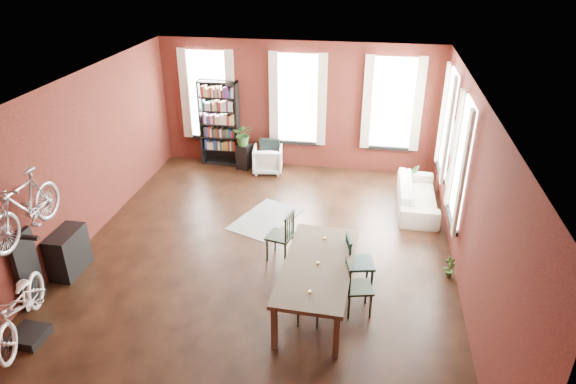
% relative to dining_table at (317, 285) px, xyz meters
% --- Properties ---
extents(room, '(9.00, 9.04, 3.22)m').
position_rel_dining_table_xyz_m(room, '(-0.92, 1.72, 1.74)').
color(room, black).
rests_on(room, ground).
extents(dining_table, '(1.16, 2.38, 0.80)m').
position_rel_dining_table_xyz_m(dining_table, '(0.00, 0.00, 0.00)').
color(dining_table, '#473B2B').
rests_on(dining_table, ground).
extents(dining_chair_a, '(0.38, 0.38, 0.79)m').
position_rel_dining_table_xyz_m(dining_chair_a, '(-0.08, -0.42, -0.01)').
color(dining_chair_a, '#1A373A').
rests_on(dining_chair_a, ground).
extents(dining_chair_b, '(0.53, 0.53, 0.96)m').
position_rel_dining_table_xyz_m(dining_chair_b, '(-0.84, 1.24, 0.08)').
color(dining_chair_b, black).
rests_on(dining_chair_b, ground).
extents(dining_chair_c, '(0.51, 0.51, 0.92)m').
position_rel_dining_table_xyz_m(dining_chair_c, '(0.66, -0.04, 0.06)').
color(dining_chair_c, black).
rests_on(dining_chair_c, ground).
extents(dining_chair_d, '(0.56, 0.56, 1.01)m').
position_rel_dining_table_xyz_m(dining_chair_d, '(0.64, 0.57, 0.11)').
color(dining_chair_d, '#183634').
rests_on(dining_chair_d, ground).
extents(bookshelf, '(1.00, 0.32, 2.20)m').
position_rel_dining_table_xyz_m(bookshelf, '(-3.17, 5.41, 0.70)').
color(bookshelf, black).
rests_on(bookshelf, ground).
extents(white_armchair, '(0.79, 0.75, 0.73)m').
position_rel_dining_table_xyz_m(white_armchair, '(-1.85, 5.08, -0.03)').
color(white_armchair, silver).
rests_on(white_armchair, ground).
extents(cream_sofa, '(0.61, 2.08, 0.81)m').
position_rel_dining_table_xyz_m(cream_sofa, '(1.78, 3.71, 0.01)').
color(cream_sofa, beige).
rests_on(cream_sofa, ground).
extents(striped_rug, '(1.51, 1.85, 0.01)m').
position_rel_dining_table_xyz_m(striped_rug, '(-1.40, 2.63, -0.39)').
color(striped_rug, black).
rests_on(striped_rug, ground).
extents(bike_trainer, '(0.51, 0.51, 0.14)m').
position_rel_dining_table_xyz_m(bike_trainer, '(-4.13, -1.52, -0.33)').
color(bike_trainer, black).
rests_on(bike_trainer, ground).
extents(bike_wall_rack, '(0.16, 0.60, 1.30)m').
position_rel_dining_table_xyz_m(bike_wall_rack, '(-4.57, -0.69, 0.25)').
color(bike_wall_rack, black).
rests_on(bike_wall_rack, ground).
extents(console_table, '(0.40, 0.80, 0.80)m').
position_rel_dining_table_xyz_m(console_table, '(-4.45, 0.21, 0.00)').
color(console_table, black).
rests_on(console_table, ground).
extents(plant_stand, '(0.39, 0.39, 0.64)m').
position_rel_dining_table_xyz_m(plant_stand, '(-2.50, 5.19, -0.08)').
color(plant_stand, black).
rests_on(plant_stand, ground).
extents(plant_by_sofa, '(0.53, 0.73, 0.29)m').
position_rel_dining_table_xyz_m(plant_by_sofa, '(1.68, 4.61, -0.25)').
color(plant_by_sofa, '#2F5823').
rests_on(plant_by_sofa, ground).
extents(plant_small, '(0.41, 0.46, 0.15)m').
position_rel_dining_table_xyz_m(plant_small, '(2.20, 1.14, -0.33)').
color(plant_small, '#356327').
rests_on(plant_small, ground).
extents(bicycle_floor, '(0.86, 1.07, 1.78)m').
position_rel_dining_table_xyz_m(bicycle_floor, '(-4.13, -1.51, 0.63)').
color(bicycle_floor, silver).
rests_on(bicycle_floor, bike_trainer).
extents(bicycle_hung, '(0.47, 1.00, 1.66)m').
position_rel_dining_table_xyz_m(bicycle_hung, '(-4.32, -0.69, 1.73)').
color(bicycle_hung, '#A5A8AD').
rests_on(bicycle_hung, bike_wall_rack).
extents(plant_on_stand, '(0.61, 0.66, 0.45)m').
position_rel_dining_table_xyz_m(plant_on_stand, '(-2.49, 5.18, 0.46)').
color(plant_on_stand, '#2D5E25').
rests_on(plant_on_stand, plant_stand).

